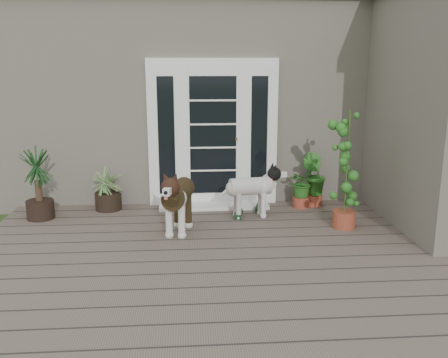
{
  "coord_description": "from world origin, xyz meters",
  "views": [
    {
      "loc": [
        -0.57,
        -4.55,
        2.2
      ],
      "look_at": [
        -0.1,
        1.75,
        0.7
      ],
      "focal_mm": 39.28,
      "sensor_mm": 36.0,
      "label": 1
    }
  ],
  "objects": [
    {
      "name": "deck",
      "position": [
        0.0,
        0.4,
        0.06
      ],
      "size": [
        6.2,
        4.6,
        0.12
      ],
      "primitive_type": "cube",
      "color": "#6B5B4C",
      "rests_on": "ground"
    },
    {
      "name": "herb_c",
      "position": [
        2.29,
        2.4,
        0.41
      ],
      "size": [
        0.52,
        0.52,
        0.58
      ],
      "primitive_type": "imported",
      "rotation": [
        0.0,
        0.0,
        4.02
      ],
      "color": "#255618",
      "rests_on": "deck"
    },
    {
      "name": "herb_b",
      "position": [
        1.29,
        2.4,
        0.41
      ],
      "size": [
        0.53,
        0.53,
        0.57
      ],
      "primitive_type": "imported",
      "rotation": [
        0.0,
        0.0,
        2.52
      ],
      "color": "#26631C",
      "rests_on": "deck"
    },
    {
      "name": "sapling",
      "position": [
        1.43,
        1.36,
        0.91
      ],
      "size": [
        0.54,
        0.54,
        1.57
      ],
      "primitive_type": null,
      "rotation": [
        0.0,
        0.0,
        -0.19
      ],
      "color": "#235819",
      "rests_on": "deck"
    },
    {
      "name": "spider_plant",
      "position": [
        -1.74,
        2.4,
        0.46
      ],
      "size": [
        0.64,
        0.64,
        0.68
      ],
      "primitive_type": null,
      "rotation": [
        0.0,
        0.0,
        0.01
      ],
      "color": "#84A465",
      "rests_on": "deck"
    },
    {
      "name": "clog_left",
      "position": [
        0.11,
        1.88,
        0.17
      ],
      "size": [
        0.19,
        0.33,
        0.09
      ],
      "primitive_type": null,
      "rotation": [
        0.0,
        0.0,
        -0.16
      ],
      "color": "black",
      "rests_on": "deck"
    },
    {
      "name": "brindle_dog",
      "position": [
        -0.7,
        1.33,
        0.49
      ],
      "size": [
        0.56,
        0.95,
        0.74
      ],
      "primitive_type": null,
      "rotation": [
        0.0,
        0.0,
        2.92
      ],
      "color": "#3A2B15",
      "rests_on": "deck"
    },
    {
      "name": "white_dog",
      "position": [
        0.27,
        1.89,
        0.44
      ],
      "size": [
        0.81,
        0.45,
        0.64
      ],
      "primitive_type": null,
      "rotation": [
        0.0,
        0.0,
        -1.41
      ],
      "color": "white",
      "rests_on": "deck"
    },
    {
      "name": "yucca",
      "position": [
        -2.6,
        2.04,
        0.63
      ],
      "size": [
        0.7,
        0.7,
        1.01
      ],
      "primitive_type": null,
      "rotation": [
        0.0,
        0.0,
        -0.0
      ],
      "color": "black",
      "rests_on": "deck"
    },
    {
      "name": "door_unit",
      "position": [
        -0.2,
        2.6,
        1.19
      ],
      "size": [
        1.9,
        0.14,
        2.15
      ],
      "primitive_type": "cube",
      "color": "white",
      "rests_on": "deck"
    },
    {
      "name": "herb_a",
      "position": [
        1.08,
        2.3,
        0.38
      ],
      "size": [
        0.56,
        0.56,
        0.51
      ],
      "primitive_type": "imported",
      "rotation": [
        0.0,
        0.0,
        0.99
      ],
      "color": "#234D16",
      "rests_on": "deck"
    },
    {
      "name": "clog_right",
      "position": [
        0.44,
        2.16,
        0.16
      ],
      "size": [
        0.2,
        0.31,
        0.08
      ],
      "primitive_type": null,
      "rotation": [
        0.0,
        0.0,
        -0.27
      ],
      "color": "black",
      "rests_on": "deck"
    },
    {
      "name": "door_step",
      "position": [
        -0.2,
        2.4,
        0.14
      ],
      "size": [
        1.6,
        0.4,
        0.05
      ],
      "primitive_type": "cube",
      "color": "white",
      "rests_on": "deck"
    },
    {
      "name": "roof_main",
      "position": [
        0.0,
        4.65,
        3.2
      ],
      "size": [
        7.6,
        4.2,
        0.2
      ],
      "primitive_type": "cube",
      "color": "#2D2826",
      "rests_on": "house_main"
    },
    {
      "name": "house_main",
      "position": [
        0.0,
        4.65,
        1.55
      ],
      "size": [
        7.4,
        4.0,
        3.1
      ],
      "primitive_type": "cube",
      "color": "#665E54",
      "rests_on": "ground"
    }
  ]
}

